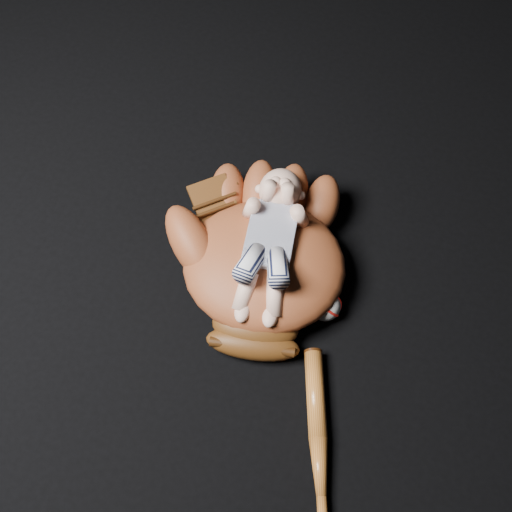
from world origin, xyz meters
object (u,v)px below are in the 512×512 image
Objects in this scene: newborn_baby at (269,246)px; baseball_bat at (319,451)px; baseball_glove at (264,261)px; baseball at (325,306)px.

newborn_baby is 0.88× the size of baseball_bat.
baseball_glove is 7.49× the size of baseball.
newborn_baby is 0.41m from baseball_bat.
baseball_bat is 0.29m from baseball.
newborn_baby is (0.01, 0.01, 0.05)m from baseball_glove.
baseball is at bearing -26.69° from newborn_baby.
baseball reaches higher than baseball_bat.
baseball_bat is 6.02× the size of baseball.
baseball is at bearing -24.72° from baseball_glove.
baseball is (0.14, -0.05, -0.09)m from newborn_baby.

